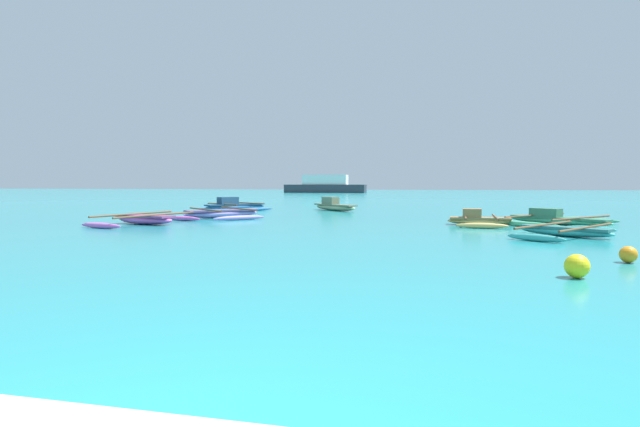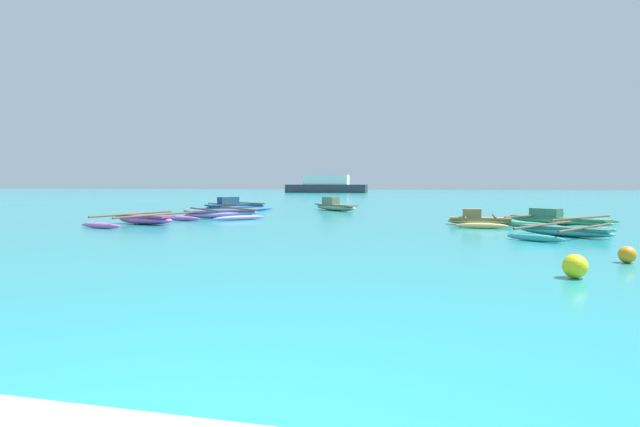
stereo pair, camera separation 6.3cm
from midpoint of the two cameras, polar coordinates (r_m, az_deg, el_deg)
The scene contains 10 objects.
moored_boat_0 at distance 16.34m, azimuth 26.27°, elevation -1.81°, with size 3.61×4.24×0.34m.
moored_boat_1 at distance 20.93m, azimuth 25.48°, elevation -0.61°, with size 4.81×4.93×0.59m.
moored_boat_2 at distance 23.10m, azimuth -11.08°, elevation 0.03°, with size 4.50×4.42×0.42m.
moored_boat_3 at distance 28.45m, azimuth 1.73°, elevation 0.88°, with size 3.11×2.94×0.78m.
moored_boat_4 at distance 20.14m, azimuth -19.28°, elevation -0.62°, with size 2.91×4.55×0.41m.
moored_boat_5 at distance 29.30m, azimuth -9.66°, elevation 0.86°, with size 4.38×4.33×0.77m.
moored_boat_6 at distance 19.57m, azimuth 17.78°, elevation -0.68°, with size 2.40×3.28×0.61m.
mooring_buoy_0 at distance 11.51m, azimuth 31.81°, elevation -4.01°, with size 0.33×0.33×0.33m.
mooring_buoy_1 at distance 9.25m, azimuth 27.30°, elevation -5.37°, with size 0.40×0.40×0.40m.
distant_ferry at distance 82.76m, azimuth 0.74°, elevation 3.23°, with size 13.43×2.95×2.95m.
Camera 2 is at (1.38, -1.73, 1.56)m, focal length 28.00 mm.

